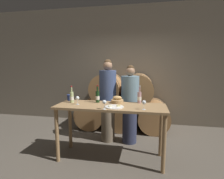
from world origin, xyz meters
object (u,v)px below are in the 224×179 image
person_left (108,100)px  bread_basket (117,100)px  cheese_plate (114,107)px  wine_bottle_white (72,97)px  wine_bottle_red (98,97)px  tasting_table (111,113)px  wine_bottle_rose (139,97)px  wine_glass_far_left (77,98)px  blue_crock (70,97)px  wine_glass_left (104,102)px  person_right (130,104)px  wine_glass_center (144,103)px

person_left → bread_basket: size_ratio=8.08×
bread_basket → cheese_plate: bread_basket is taller
wine_bottle_white → wine_bottle_red: bearing=11.4°
tasting_table → cheese_plate: bearing=-55.3°
wine_bottle_rose → wine_glass_far_left: 1.08m
bread_basket → wine_glass_far_left: 0.70m
tasting_table → person_left: person_left is taller
wine_glass_far_left → blue_crock: bearing=132.4°
tasting_table → bread_basket: bearing=66.2°
bread_basket → wine_glass_left: size_ratio=1.50×
wine_bottle_rose → blue_crock: size_ratio=2.49×
person_right → wine_bottle_rose: 0.55m
wine_glass_center → person_right: bearing=108.0°
wine_bottle_red → cheese_plate: bearing=-39.6°
person_right → cheese_plate: size_ratio=5.45×
person_right → cheese_plate: 0.87m
tasting_table → bread_basket: 0.28m
person_right → wine_bottle_white: 1.20m
wine_bottle_red → bread_basket: bearing=2.8°
bread_basket → wine_glass_center: size_ratio=1.50×
person_left → wine_glass_center: (0.76, -0.90, 0.18)m
tasting_table → wine_glass_left: wine_glass_left is taller
bread_basket → wine_glass_far_left: size_ratio=1.50×
tasting_table → wine_bottle_white: size_ratio=6.08×
wine_bottle_red → bread_basket: (0.36, 0.02, -0.06)m
cheese_plate → wine_glass_center: size_ratio=2.07×
cheese_plate → wine_glass_far_left: 0.67m
wine_glass_far_left → wine_glass_center: size_ratio=1.00×
tasting_table → wine_glass_center: bearing=-18.4°
tasting_table → person_right: size_ratio=1.14×
wine_bottle_red → cheese_plate: 0.48m
cheese_plate → wine_glass_far_left: (-0.66, 0.08, 0.10)m
blue_crock → wine_bottle_red: bearing=-7.0°
wine_bottle_rose → wine_bottle_red: bearing=-172.9°
tasting_table → person_right: bearing=69.8°
person_left → wine_bottle_white: bearing=-129.8°
wine_bottle_rose → wine_glass_left: (-0.51, -0.54, 0.00)m
wine_bottle_red → wine_bottle_rose: size_ratio=1.02×
cheese_plate → wine_glass_left: 0.22m
wine_bottle_red → wine_glass_center: (0.83, -0.36, -0.00)m
tasting_table → wine_glass_far_left: size_ratio=12.84×
tasting_table → blue_crock: (-0.83, 0.24, 0.20)m
tasting_table → person_left: 0.74m
wine_glass_far_left → person_right: bearing=42.5°
wine_bottle_white → blue_crock: bearing=122.2°
wine_glass_center → wine_bottle_white: bearing=168.4°
person_left → wine_glass_far_left: size_ratio=12.12×
person_right → cheese_plate: (-0.17, -0.84, 0.15)m
tasting_table → wine_glass_center: wine_glass_center is taller
wine_glass_center → tasting_table: bearing=161.6°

